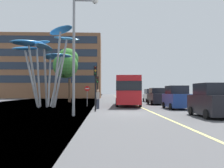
{
  "coord_description": "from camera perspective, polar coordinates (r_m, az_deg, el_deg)",
  "views": [
    {
      "loc": [
        -1.88,
        -17.36,
        1.68
      ],
      "look_at": [
        -1.03,
        7.75,
        2.5
      ],
      "focal_mm": 36.31,
      "sensor_mm": 36.0,
      "label": 1
    }
  ],
  "objects": [
    {
      "name": "ground",
      "position": [
        17.49,
        1.99,
        -7.53
      ],
      "size": [
        120.0,
        240.0,
        0.1
      ],
      "color": "#4C4C4F"
    },
    {
      "name": "red_bus",
      "position": [
        27.11,
        4.13,
        -1.33
      ],
      "size": [
        3.44,
        10.14,
        3.54
      ],
      "color": "red",
      "rests_on": "ground"
    },
    {
      "name": "leaf_sculpture",
      "position": [
        25.56,
        -16.85,
        8.09
      ],
      "size": [
        7.75,
        8.2,
        8.13
      ],
      "color": "#9EA0A5",
      "rests_on": "ground"
    },
    {
      "name": "traffic_light_kerb_near",
      "position": [
        18.95,
        -4.21,
        1.37
      ],
      "size": [
        0.28,
        0.42,
        3.8
      ],
      "color": "black",
      "rests_on": "ground"
    },
    {
      "name": "traffic_light_kerb_far",
      "position": [
        24.61,
        -4.08,
        0.25
      ],
      "size": [
        0.28,
        0.42,
        3.57
      ],
      "color": "black",
      "rests_on": "ground"
    },
    {
      "name": "traffic_light_island_mid",
      "position": [
        27.65,
        -3.67,
        -0.07
      ],
      "size": [
        0.28,
        0.42,
        3.51
      ],
      "color": "black",
      "rests_on": "ground"
    },
    {
      "name": "car_parked_near",
      "position": [
        16.25,
        23.8,
        -3.98
      ],
      "size": [
        2.02,
        3.9,
        2.22
      ],
      "color": "black",
      "rests_on": "ground"
    },
    {
      "name": "car_parked_mid",
      "position": [
        22.76,
        15.94,
        -3.42
      ],
      "size": [
        2.05,
        3.92,
        2.22
      ],
      "color": "navy",
      "rests_on": "ground"
    },
    {
      "name": "car_parked_far",
      "position": [
        29.69,
        11.17,
        -3.16
      ],
      "size": [
        1.96,
        3.95,
        2.11
      ],
      "color": "black",
      "rests_on": "ground"
    },
    {
      "name": "car_side_street",
      "position": [
        36.86,
        9.74,
        -2.96
      ],
      "size": [
        2.05,
        4.44,
        2.06
      ],
      "color": "silver",
      "rests_on": "ground"
    },
    {
      "name": "street_lamp",
      "position": [
        16.0,
        -8.24,
        10.81
      ],
      "size": [
        1.76,
        0.44,
        8.19
      ],
      "color": "gray",
      "rests_on": "ground"
    },
    {
      "name": "tree_pavement_near",
      "position": [
        36.17,
        -11.36,
        5.21
      ],
      "size": [
        3.84,
        4.63,
        8.51
      ],
      "color": "brown",
      "rests_on": "ground"
    },
    {
      "name": "pedestrian",
      "position": [
        21.8,
        -3.59,
        -3.83
      ],
      "size": [
        0.34,
        0.34,
        1.85
      ],
      "color": "#2D3342",
      "rests_on": "ground"
    },
    {
      "name": "no_entry_sign",
      "position": [
        25.84,
        -6.26,
        -2.16
      ],
      "size": [
        0.6,
        0.12,
        2.3
      ],
      "color": "gray",
      "rests_on": "ground"
    },
    {
      "name": "backdrop_building",
      "position": [
        61.95,
        -15.14,
        4.0
      ],
      "size": [
        26.33,
        11.43,
        15.89
      ],
      "color": "brown",
      "rests_on": "ground"
    }
  ]
}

